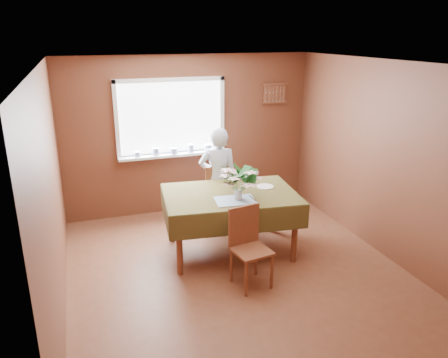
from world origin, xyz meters
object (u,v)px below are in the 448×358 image
object	(u,v)px
dining_table	(230,201)
chair_near	(248,243)
flower_bouquet	(238,178)
chair_far	(217,192)
seated_woman	(218,179)

from	to	relation	value
dining_table	chair_near	bearing A→B (deg)	-88.08
dining_table	flower_bouquet	xyz separation A→B (m)	(0.02, -0.24, 0.38)
dining_table	chair_near	xyz separation A→B (m)	(-0.06, -0.79, -0.22)
dining_table	chair_far	distance (m)	0.90
dining_table	seated_woman	distance (m)	0.79
dining_table	flower_bouquet	size ratio (longest dim) A/B	3.69
chair_far	dining_table	bearing A→B (deg)	86.07
chair_near	flower_bouquet	size ratio (longest dim) A/B	1.87
chair_far	flower_bouquet	size ratio (longest dim) A/B	1.94
seated_woman	chair_near	bearing A→B (deg)	99.21
dining_table	chair_far	bearing A→B (deg)	89.71
flower_bouquet	chair_far	bearing A→B (deg)	85.71
chair_far	flower_bouquet	world-z (taller)	flower_bouquet
flower_bouquet	dining_table	bearing A→B (deg)	94.77
chair_far	seated_woman	size ratio (longest dim) A/B	0.63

